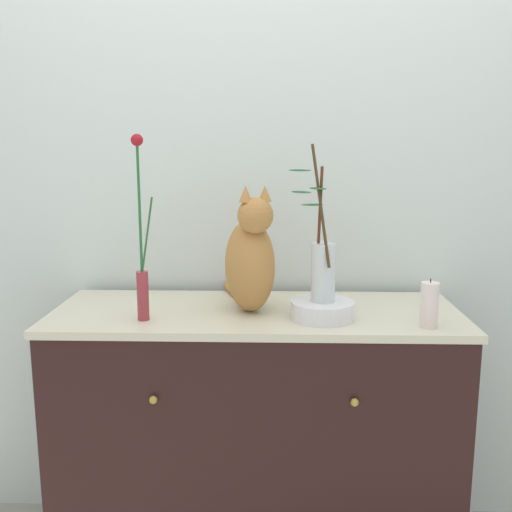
{
  "coord_description": "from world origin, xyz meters",
  "views": [
    {
      "loc": [
        0.05,
        -1.82,
        1.45
      ],
      "look_at": [
        0.0,
        0.0,
        1.1
      ],
      "focal_mm": 40.33,
      "sensor_mm": 36.0,
      "label": 1
    }
  ],
  "objects": [
    {
      "name": "cat_sitting",
      "position": [
        -0.02,
        -0.01,
        1.09
      ],
      "size": [
        0.22,
        0.41,
        0.41
      ],
      "color": "#B37C40",
      "rests_on": "sideboard"
    },
    {
      "name": "bowl_porcelain",
      "position": [
        0.21,
        -0.09,
        0.95
      ],
      "size": [
        0.2,
        0.2,
        0.06
      ],
      "primitive_type": "cylinder",
      "color": "white",
      "rests_on": "sideboard"
    },
    {
      "name": "vase_glass_clear",
      "position": [
        0.21,
        -0.09,
        1.09
      ],
      "size": [
        0.15,
        0.14,
        0.48
      ],
      "color": "silver",
      "rests_on": "bowl_porcelain"
    },
    {
      "name": "wall_back",
      "position": [
        0.0,
        0.33,
        1.3
      ],
      "size": [
        4.4,
        0.08,
        2.6
      ],
      "primitive_type": "cube",
      "color": "silver",
      "rests_on": "ground_plane"
    },
    {
      "name": "vase_slim_green",
      "position": [
        -0.34,
        -0.12,
        1.1
      ],
      "size": [
        0.06,
        0.04,
        0.56
      ],
      "color": "#95323C",
      "rests_on": "sideboard"
    },
    {
      "name": "candle_pillar",
      "position": [
        0.52,
        -0.17,
        0.99
      ],
      "size": [
        0.05,
        0.05,
        0.15
      ],
      "color": "silver",
      "rests_on": "sideboard"
    },
    {
      "name": "sideboard",
      "position": [
        0.0,
        -0.0,
        0.46
      ],
      "size": [
        1.33,
        0.52,
        0.92
      ],
      "color": "black",
      "rests_on": "ground_plane"
    }
  ]
}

